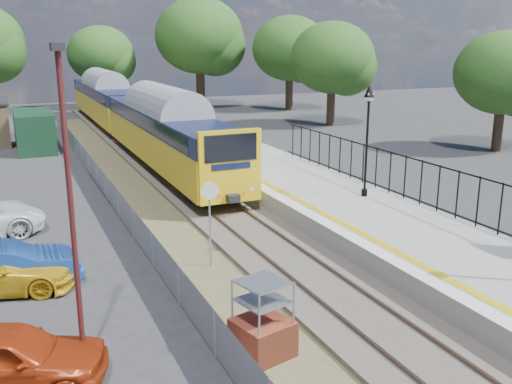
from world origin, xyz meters
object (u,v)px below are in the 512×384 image
car_red (7,357)px  car_blue (2,267)px  brick_plinth (263,321)px  speed_sign (210,210)px  carpark_lamp (70,197)px  victorian_lamp_north (368,115)px  train (128,111)px

car_red → car_blue: (-0.07, 5.39, 0.02)m
brick_plinth → speed_sign: (0.67, 5.58, 1.07)m
carpark_lamp → car_red: (-1.55, 0.02, -3.35)m
speed_sign → car_red: bearing=-132.1°
brick_plinth → car_red: bearing=169.1°
speed_sign → victorian_lamp_north: bearing=31.3°
carpark_lamp → victorian_lamp_north: bearing=30.8°
brick_plinth → train: bearing=84.1°
brick_plinth → car_blue: brick_plinth is taller
carpark_lamp → car_blue: carpark_lamp is taller
train → speed_sign: train is taller
brick_plinth → carpark_lamp: (-3.91, 1.03, 3.14)m
train → car_blue: train is taller
victorian_lamp_north → brick_plinth: bearing=-135.2°
car_red → car_blue: 5.39m
car_blue → speed_sign: bearing=-102.1°
victorian_lamp_north → car_red: 16.16m
speed_sign → car_blue: 6.38m
train → car_red: train is taller
brick_plinth → car_red: 5.56m
victorian_lamp_north → train: bearing=103.4°
train → brick_plinth: 30.84m
brick_plinth → car_blue: bearing=130.7°
car_red → carpark_lamp: bearing=-72.2°
victorian_lamp_north → brick_plinth: size_ratio=2.40×
speed_sign → carpark_lamp: (-4.58, -4.56, 2.07)m
speed_sign → brick_plinth: bearing=-85.5°
train → carpark_lamp: bearing=-103.4°
train → carpark_lamp: (-7.08, -29.61, 1.72)m
victorian_lamp_north → brick_plinth: 12.40m
speed_sign → car_red: (-6.12, -4.54, -1.28)m
brick_plinth → car_blue: (-5.53, 6.43, -0.19)m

